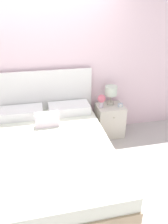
# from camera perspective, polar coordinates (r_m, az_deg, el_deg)

# --- Properties ---
(ground_plane) EXTENTS (12.00, 12.00, 0.00)m
(ground_plane) POSITION_cam_1_polar(r_m,az_deg,el_deg) (4.10, -9.49, -5.82)
(ground_plane) COLOR #BCB7B2
(wall_back) EXTENTS (8.00, 0.06, 2.60)m
(wall_back) POSITION_cam_1_polar(r_m,az_deg,el_deg) (3.65, -11.11, 12.31)
(wall_back) COLOR silver
(wall_back) RESTS_ON ground_plane
(bed) EXTENTS (1.61, 2.19, 1.21)m
(bed) POSITION_cam_1_polar(r_m,az_deg,el_deg) (3.09, -8.62, -11.06)
(bed) COLOR tan
(bed) RESTS_ON ground_plane
(nightstand) EXTENTS (0.47, 0.41, 0.57)m
(nightstand) POSITION_cam_1_polar(r_m,az_deg,el_deg) (3.94, 6.70, -2.16)
(nightstand) COLOR silver
(nightstand) RESTS_ON ground_plane
(table_lamp) EXTENTS (0.21, 0.21, 0.33)m
(table_lamp) POSITION_cam_1_polar(r_m,az_deg,el_deg) (3.80, 7.05, 5.24)
(table_lamp) COLOR beige
(table_lamp) RESTS_ON nightstand
(flower_vase) EXTENTS (0.14, 0.14, 0.23)m
(flower_vase) POSITION_cam_1_polar(r_m,az_deg,el_deg) (3.70, 4.64, 3.23)
(flower_vase) COLOR silver
(flower_vase) RESTS_ON nightstand
(alarm_clock) EXTENTS (0.07, 0.05, 0.06)m
(alarm_clock) POSITION_cam_1_polar(r_m,az_deg,el_deg) (3.80, 9.42, 1.80)
(alarm_clock) COLOR silver
(alarm_clock) RESTS_ON nightstand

